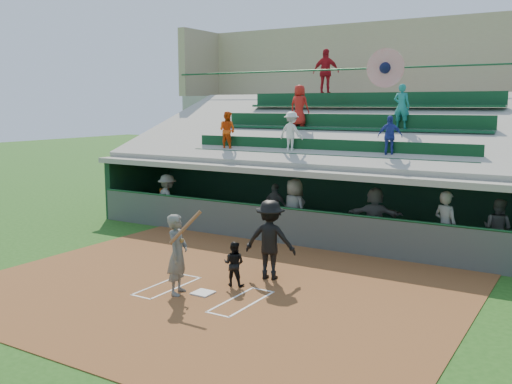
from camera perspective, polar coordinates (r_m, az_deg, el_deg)
The scene contains 20 objects.
ground at distance 13.01m, azimuth -5.32°, elevation -10.15°, with size 100.00×100.00×0.00m, color #1F4D15.
dirt_slab at distance 13.39m, azimuth -4.04°, elevation -9.54°, with size 11.00×9.00×0.02m, color brown.
home_plate at distance 12.99m, azimuth -5.32°, elevation -10.01°, with size 0.43×0.43×0.03m, color silver.
batters_box_chalk at distance 13.00m, azimuth -5.32°, elevation -10.06°, with size 2.65×1.85×0.01m.
dugout_floor at distance 18.65m, azimuth 7.11°, elevation -4.28°, with size 16.00×3.50×0.04m, color gray.
concourse_slab at distance 24.57m, azimuth 13.67°, elevation 4.06°, with size 20.00×3.00×4.60m, color gray.
grandstand at distance 21.76m, azimuth 11.27°, elevation 3.46°, with size 20.40×10.40×7.80m.
batter_at_plate at distance 12.80m, azimuth -7.84°, elevation -6.16°, with size 0.93×0.80×1.95m.
catcher at distance 13.35m, azimuth -2.22°, elevation -7.17°, with size 0.51×0.40×1.05m, color black.
home_umpire at distance 13.78m, azimuth 1.43°, elevation -4.77°, with size 1.24×0.72×1.93m, color black.
dugout_bench at distance 19.90m, azimuth 8.04°, elevation -2.81°, with size 13.74×0.41×0.41m, color olive.
white_table at distance 21.37m, azimuth -8.98°, elevation -1.61°, with size 0.82×0.62×0.72m, color silver.
water_cooler at distance 21.34m, azimuth -9.14°, elevation -0.15°, with size 0.36×0.36×0.36m, color #DA580C.
dugout_player_a at distance 20.10m, azimuth -8.83°, elevation -0.75°, with size 1.14×0.66×1.77m, color #595C56.
dugout_player_b at distance 19.12m, azimuth 1.93°, elevation -1.46°, with size 0.91×0.38×1.55m, color #5B5D58.
dugout_player_c at distance 17.65m, azimuth 3.85°, elevation -1.76°, with size 0.93×0.61×1.90m, color #61635E.
dugout_player_d at distance 17.26m, azimuth 11.78°, elevation -2.41°, with size 1.63×0.52×1.76m, color #5E605B.
dugout_player_e at distance 15.92m, azimuth 18.42°, elevation -3.31°, with size 0.70×0.46×1.92m, color #5F625D.
dugout_player_f at distance 16.87m, azimuth 22.99°, elevation -3.38°, with size 0.80×0.62×1.65m, color #585B56.
concourse_staff_a at distance 24.96m, azimuth 7.01°, elevation 11.83°, with size 1.14×0.47×1.94m, color #AB131C.
Camera 1 is at (7.35, -9.87, 4.21)m, focal length 40.00 mm.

